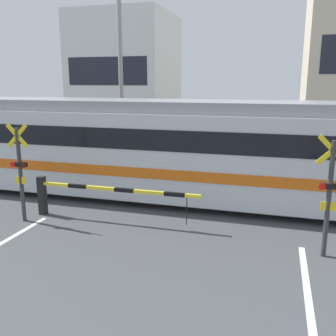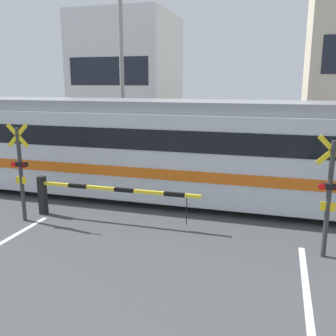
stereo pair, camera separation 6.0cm
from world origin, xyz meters
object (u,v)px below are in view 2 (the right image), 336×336
Objects in this scene: crossing_barrier_near at (84,192)px; crossing_barrier_far at (265,162)px; crossing_signal_right at (329,192)px; commuter_train at (155,147)px; crossing_signal_left at (20,168)px.

crossing_barrier_near is 1.00× the size of crossing_barrier_far.
crossing_signal_right is (6.47, -0.64, 0.75)m from crossing_barrier_near.
commuter_train is at bearing 62.94° from crossing_barrier_near.
crossing_signal_left reaches higher than crossing_barrier_far.
commuter_train is 3.08m from crossing_barrier_near.
crossing_barrier_near is 6.54m from crossing_signal_right.
crossing_barrier_near is at bearing 174.38° from crossing_signal_right.
crossing_signal_left reaches higher than crossing_barrier_near.
commuter_train is 3.09× the size of crossing_barrier_far.
commuter_train is 5.43× the size of crossing_signal_left.
crossing_signal_left is (-1.60, -0.64, 0.75)m from crossing_barrier_near.
crossing_barrier_near is 7.65m from crossing_barrier_far.
crossing_signal_left is at bearing -158.30° from crossing_barrier_near.
crossing_signal_left is at bearing -132.15° from commuter_train.
crossing_signal_right is (5.14, -3.23, -0.24)m from commuter_train.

